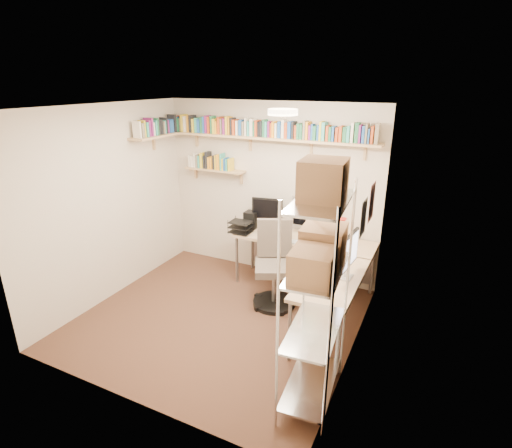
{
  "coord_description": "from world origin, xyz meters",
  "views": [
    {
      "loc": [
        2.24,
        -3.6,
        2.77
      ],
      "look_at": [
        0.24,
        0.55,
        1.09
      ],
      "focal_mm": 28.0,
      "sensor_mm": 36.0,
      "label": 1
    }
  ],
  "objects": [
    {
      "name": "ground",
      "position": [
        0.0,
        0.0,
        0.0
      ],
      "size": [
        3.2,
        3.2,
        0.0
      ],
      "primitive_type": "plane",
      "color": "#44271D",
      "rests_on": "ground"
    },
    {
      "name": "room_shell",
      "position": [
        0.0,
        0.0,
        1.55
      ],
      "size": [
        3.24,
        3.04,
        2.52
      ],
      "color": "beige",
      "rests_on": "ground"
    },
    {
      "name": "wire_rack",
      "position": [
        1.42,
        -0.74,
        1.51
      ],
      "size": [
        0.5,
        0.9,
        2.21
      ],
      "rotation": [
        0.0,
        0.0,
        0.09
      ],
      "color": "silver",
      "rests_on": "ground"
    },
    {
      "name": "corner_desk",
      "position": [
        0.7,
        0.94,
        0.73
      ],
      "size": [
        1.97,
        1.88,
        1.28
      ],
      "color": "beige",
      "rests_on": "ground"
    },
    {
      "name": "wall_shelves",
      "position": [
        -0.42,
        1.3,
        2.03
      ],
      "size": [
        3.12,
        1.09,
        0.8
      ],
      "color": "tan",
      "rests_on": "ground"
    },
    {
      "name": "office_chair",
      "position": [
        0.45,
        0.64,
        0.46
      ],
      "size": [
        0.65,
        0.65,
        1.1
      ],
      "rotation": [
        0.0,
        0.0,
        0.44
      ],
      "color": "black",
      "rests_on": "ground"
    }
  ]
}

